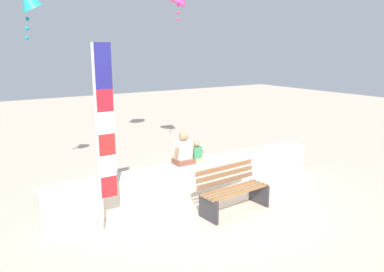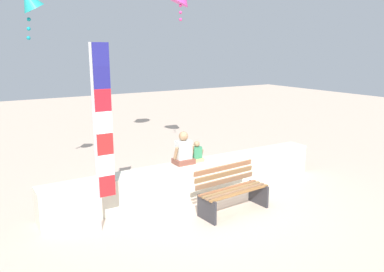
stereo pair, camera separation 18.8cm
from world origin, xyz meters
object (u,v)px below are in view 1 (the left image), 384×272
(park_bench, at_px, (232,191))
(person_child, at_px, (197,153))
(flag_banner, at_px, (103,131))
(kite_teal, at_px, (28,0))
(person_adult, at_px, (184,151))

(park_bench, distance_m, person_child, 1.34)
(person_child, relative_size, flag_banner, 0.14)
(flag_banner, height_order, kite_teal, kite_teal)
(park_bench, bearing_deg, person_child, 90.73)
(park_bench, bearing_deg, person_adult, 105.82)
(flag_banner, bearing_deg, park_bench, -12.44)
(flag_banner, xyz_separation_m, kite_teal, (-0.55, 2.26, 2.26))
(person_adult, height_order, flag_banner, flag_banner)
(person_child, height_order, kite_teal, kite_teal)
(park_bench, height_order, kite_teal, kite_teal)
(person_adult, distance_m, flag_banner, 2.32)
(park_bench, xyz_separation_m, flag_banner, (-2.40, 0.53, 1.40))
(person_child, height_order, flag_banner, flag_banner)
(park_bench, xyz_separation_m, kite_teal, (-2.95, 2.79, 3.67))
(park_bench, bearing_deg, kite_teal, 136.66)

